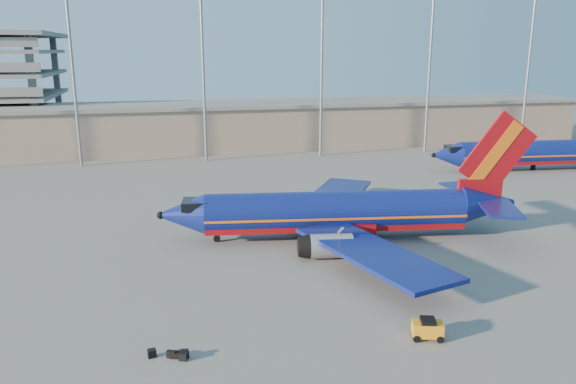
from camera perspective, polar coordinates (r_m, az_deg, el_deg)
The scene contains 7 objects.
ground at distance 52.62m, azimuth 1.64°, elevation -5.95°, with size 220.00×220.00×0.00m, color slate.
terminal_building at distance 109.01m, azimuth -0.99°, elevation 6.97°, with size 122.00×16.00×8.50m.
light_mast_row at distance 95.38m, azimuth -2.49°, elevation 13.88°, with size 101.60×1.60×28.65m.
aircraft_main at distance 55.35m, azimuth 5.69°, elevation -2.07°, with size 36.83×35.21×12.51m.
aircraft_second at distance 95.19m, azimuth 24.25°, elevation 3.70°, with size 35.81×13.90×12.13m.
baggage_tug at distance 38.30m, azimuth 13.99°, elevation -13.29°, with size 2.21×1.69×1.41m.
luggage_pile at distance 36.10m, azimuth -11.65°, elevation -15.87°, with size 2.48×1.30×0.52m.
Camera 1 is at (-12.61, -47.74, 18.19)m, focal length 35.00 mm.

